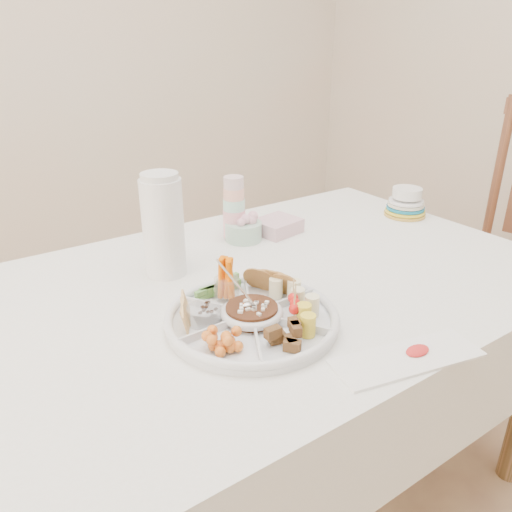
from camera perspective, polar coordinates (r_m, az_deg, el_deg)
floor at (r=1.81m, az=1.86°, el=-24.41°), size 4.00×4.00×0.00m
wall_back at (r=3.05m, az=-22.51°, el=22.32°), size 4.00×0.02×2.70m
dining_table at (r=1.54m, az=2.05°, el=-15.02°), size 1.52×1.02×0.76m
party_tray at (r=1.11m, az=-0.49°, el=-6.82°), size 0.39×0.39×0.04m
bean_dip at (r=1.11m, az=-0.49°, el=-6.49°), size 0.12×0.12×0.04m
tortillas at (r=1.21m, az=2.03°, el=-3.04°), size 0.09×0.09×0.05m
carrot_cucumber at (r=1.19m, az=-4.18°, el=-2.50°), size 0.12×0.12×0.11m
pita_raisins at (r=1.10m, az=-7.29°, el=-6.19°), size 0.11×0.11×0.06m
cherries at (r=1.01m, az=-3.55°, el=-9.62°), size 0.10×0.10×0.04m
granola_chunks at (r=1.02m, az=3.87°, el=-9.16°), size 0.09×0.09×0.04m
banana_tomato at (r=1.11m, az=6.20°, el=-4.78°), size 0.11×0.11×0.09m
cup_stack at (r=1.56m, az=-2.52°, el=5.41°), size 0.08×0.08×0.19m
thermos at (r=1.32m, az=-10.57°, el=3.61°), size 0.14×0.14×0.28m
flower_bowl at (r=1.56m, az=-1.45°, el=3.34°), size 0.15×0.15×0.09m
napkin_stack at (r=1.63m, az=2.43°, el=3.45°), size 0.15×0.14×0.05m
plate_stack at (r=1.85m, az=16.76°, el=5.82°), size 0.16×0.16×0.09m
placemat at (r=1.06m, az=16.90°, el=-11.11°), size 0.33×0.17×0.01m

